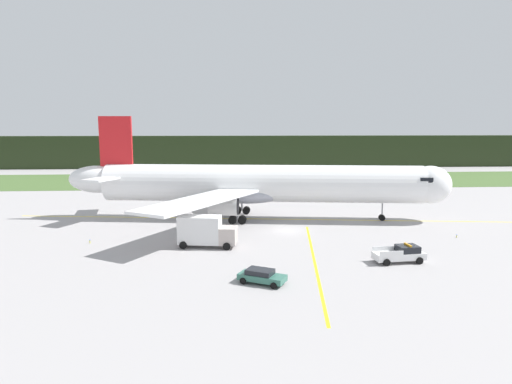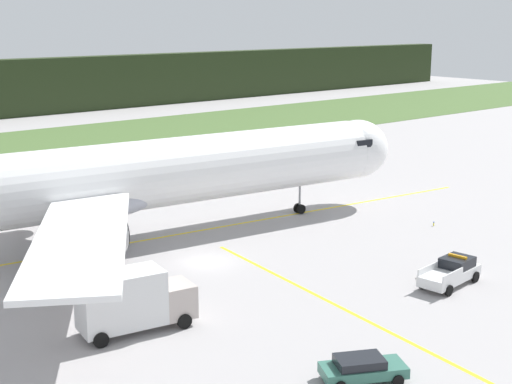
{
  "view_description": "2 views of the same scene",
  "coord_description": "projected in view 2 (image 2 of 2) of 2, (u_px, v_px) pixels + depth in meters",
  "views": [
    {
      "loc": [
        -7.95,
        -59.91,
        14.48
      ],
      "look_at": [
        -3.75,
        7.06,
        4.32
      ],
      "focal_mm": 31.88,
      "sensor_mm": 36.0,
      "label": 1
    },
    {
      "loc": [
        -31.1,
        -42.95,
        18.0
      ],
      "look_at": [
        3.77,
        -1.45,
        5.11
      ],
      "focal_mm": 51.85,
      "sensor_mm": 36.0,
      "label": 2
    }
  ],
  "objects": [
    {
      "name": "apron_cone",
      "position": [
        421.0,
        275.0,
        51.92
      ],
      "size": [
        0.54,
        0.54,
        0.68
      ],
      "color": "black",
      "rests_on": "ground"
    },
    {
      "name": "airliner",
      "position": [
        110.0,
        181.0,
        58.31
      ],
      "size": [
        58.16,
        44.81,
        15.57
      ],
      "color": "white",
      "rests_on": "ground"
    },
    {
      "name": "staff_car",
      "position": [
        362.0,
        368.0,
        37.31
      ],
      "size": [
        4.65,
        3.61,
        1.3
      ],
      "color": "#336959",
      "rests_on": "ground"
    },
    {
      "name": "catering_truck",
      "position": [
        132.0,
        300.0,
        42.97
      ],
      "size": [
        7.11,
        3.61,
        3.86
      ],
      "color": "#B7A9A3",
      "rests_on": "ground"
    },
    {
      "name": "ops_pickup_truck",
      "position": [
        451.0,
        272.0,
        50.75
      ],
      "size": [
        5.54,
        2.7,
        1.94
      ],
      "color": "silver",
      "rests_on": "ground"
    },
    {
      "name": "ground",
      "position": [
        205.0,
        262.0,
        55.61
      ],
      "size": [
        320.0,
        320.0,
        0.0
      ],
      "primitive_type": "plane",
      "color": "#9F9B9C"
    },
    {
      "name": "taxiway_centerline_spur",
      "position": [
        351.0,
        313.0,
        46.08
      ],
      "size": [
        4.3,
        31.96,
        0.01
      ],
      "primitive_type": "cube",
      "rotation": [
        0.0,
        0.0,
        1.45
      ],
      "color": "yellow",
      "rests_on": "ground"
    },
    {
      "name": "taxiway_edge_light_east",
      "position": [
        434.0,
        224.0,
        65.12
      ],
      "size": [
        0.12,
        0.12,
        0.41
      ],
      "color": "yellow",
      "rests_on": "ground"
    },
    {
      "name": "taxiway_centerline_main",
      "position": [
        119.0,
        245.0,
        59.82
      ],
      "size": [
        75.66,
        9.77,
        0.01
      ],
      "primitive_type": "cube",
      "rotation": [
        0.0,
        0.0,
        -0.12
      ],
      "color": "yellow",
      "rests_on": "ground"
    }
  ]
}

